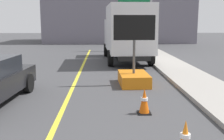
{
  "coord_description": "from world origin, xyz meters",
  "views": [
    {
      "loc": [
        1.16,
        -0.05,
        2.46
      ],
      "look_at": [
        1.32,
        5.1,
        1.56
      ],
      "focal_mm": 44.51,
      "sensor_mm": 36.0,
      "label": 1
    }
  ],
  "objects_px": {
    "highway_guide_sign": "(141,10)",
    "traffic_cone_mid_lane": "(144,101)",
    "arrow_board_trailer": "(134,72)",
    "box_truck": "(127,32)",
    "traffic_cone_near_sign": "(185,139)"
  },
  "relations": [
    {
      "from": "highway_guide_sign",
      "to": "traffic_cone_mid_lane",
      "type": "distance_m",
      "value": 16.54
    },
    {
      "from": "arrow_board_trailer",
      "to": "highway_guide_sign",
      "type": "distance_m",
      "value": 13.1
    },
    {
      "from": "arrow_board_trailer",
      "to": "highway_guide_sign",
      "type": "xyz_separation_m",
      "value": [
        1.96,
        12.61,
        2.94
      ]
    },
    {
      "from": "arrow_board_trailer",
      "to": "box_truck",
      "type": "relative_size",
      "value": 0.39
    },
    {
      "from": "box_truck",
      "to": "arrow_board_trailer",
      "type": "bearing_deg",
      "value": -92.35
    },
    {
      "from": "box_truck",
      "to": "traffic_cone_near_sign",
      "type": "distance_m",
      "value": 12.46
    },
    {
      "from": "arrow_board_trailer",
      "to": "traffic_cone_mid_lane",
      "type": "distance_m",
      "value": 3.51
    },
    {
      "from": "arrow_board_trailer",
      "to": "traffic_cone_mid_lane",
      "type": "relative_size",
      "value": 3.81
    },
    {
      "from": "highway_guide_sign",
      "to": "traffic_cone_near_sign",
      "type": "bearing_deg",
      "value": -95.11
    },
    {
      "from": "highway_guide_sign",
      "to": "traffic_cone_near_sign",
      "type": "relative_size",
      "value": 7.1
    },
    {
      "from": "arrow_board_trailer",
      "to": "traffic_cone_mid_lane",
      "type": "height_order",
      "value": "arrow_board_trailer"
    },
    {
      "from": "box_truck",
      "to": "traffic_cone_near_sign",
      "type": "relative_size",
      "value": 9.77
    },
    {
      "from": "traffic_cone_near_sign",
      "to": "traffic_cone_mid_lane",
      "type": "distance_m",
      "value": 2.46
    },
    {
      "from": "highway_guide_sign",
      "to": "traffic_cone_near_sign",
      "type": "distance_m",
      "value": 18.88
    },
    {
      "from": "arrow_board_trailer",
      "to": "traffic_cone_near_sign",
      "type": "distance_m",
      "value": 5.95
    }
  ]
}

